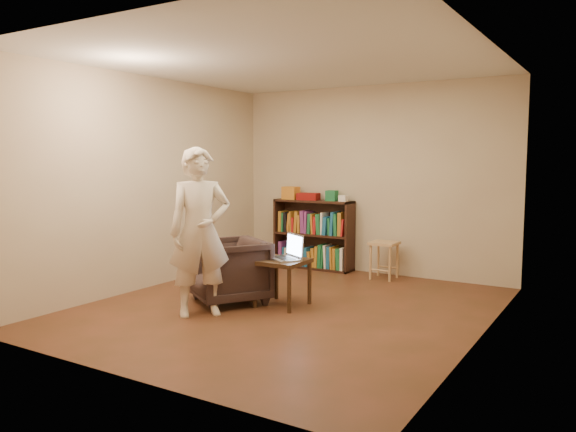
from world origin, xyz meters
The scene contains 15 objects.
floor centered at (0.00, 0.00, 0.00)m, with size 4.50×4.50×0.00m, color #452B16.
ceiling centered at (0.00, 0.00, 2.60)m, with size 4.50×4.50×0.00m, color silver.
wall_back centered at (0.00, 2.25, 1.30)m, with size 4.00×4.00×0.00m, color beige.
wall_left centered at (-2.00, 0.00, 1.30)m, with size 4.50×4.50×0.00m, color beige.
wall_right centered at (2.00, 0.00, 1.30)m, with size 4.50×4.50×0.00m, color beige.
bookshelf centered at (-0.82, 2.09, 0.44)m, with size 1.20×0.30×1.00m.
box_yellow centered at (-1.19, 2.05, 1.09)m, with size 0.23×0.17×0.19m, color orange.
red_cloth centered at (-0.90, 2.07, 1.05)m, with size 0.30×0.22×0.10m, color maroon.
box_green centered at (-0.54, 2.10, 1.07)m, with size 0.15×0.15×0.15m, color #1C6C3B.
box_white centered at (-0.35, 2.09, 1.04)m, with size 0.11×0.11×0.09m, color white.
stool centered at (0.33, 1.94, 0.40)m, with size 0.34×0.34×0.50m.
armchair centered at (-0.69, -0.13, 0.36)m, with size 0.76×0.78×0.71m, color #302320.
side_table centered at (-0.10, 0.07, 0.42)m, with size 0.50×0.50×0.51m.
laptop centered at (-0.06, 0.12, 0.57)m, with size 0.46×0.43×0.28m.
person centered at (-0.63, -0.67, 0.86)m, with size 0.63×0.41×1.72m, color beige.
Camera 1 is at (3.08, -5.02, 1.61)m, focal length 35.00 mm.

